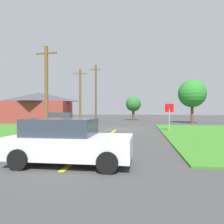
# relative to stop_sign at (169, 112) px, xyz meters

# --- Properties ---
(ground_plane) EXTENTS (120.00, 120.00, 0.00)m
(ground_plane) POSITION_rel_stop_sign_xyz_m (-4.84, 1.72, -1.72)
(ground_plane) COLOR #3D3D3D
(lane_stripe_center) EXTENTS (0.20, 14.00, 0.01)m
(lane_stripe_center) POSITION_rel_stop_sign_xyz_m (-4.84, -6.28, -1.71)
(lane_stripe_center) COLOR yellow
(lane_stripe_center) RESTS_ON ground
(stop_sign) EXTENTS (0.73, 0.16, 2.45)m
(stop_sign) POSITION_rel_stop_sign_xyz_m (0.00, 0.00, 0.00)
(stop_sign) COLOR #9EA0A8
(stop_sign) RESTS_ON ground
(car_behind_on_main_road) EXTENTS (4.27, 2.18, 1.62)m
(car_behind_on_main_road) POSITION_rel_stop_sign_xyz_m (-4.92, -12.27, -0.91)
(car_behind_on_main_road) COLOR silver
(car_behind_on_main_road) RESTS_ON ground
(parked_car_near_building) EXTENTS (4.68, 2.31, 1.62)m
(parked_car_near_building) POSITION_rel_stop_sign_xyz_m (-10.99, 3.38, -0.91)
(parked_car_near_building) COLOR red
(parked_car_near_building) RESTS_ON ground
(utility_pole_near) EXTENTS (1.80, 0.28, 7.01)m
(utility_pole_near) POSITION_rel_stop_sign_xyz_m (-9.96, -2.99, 1.92)
(utility_pole_near) COLOR brown
(utility_pole_near) RESTS_ON ground
(utility_pole_mid) EXTENTS (1.77, 0.60, 7.24)m
(utility_pole_mid) POSITION_rel_stop_sign_xyz_m (-10.42, 8.32, 2.01)
(utility_pole_mid) COLOR brown
(utility_pole_mid) RESTS_ON ground
(utility_pole_far) EXTENTS (1.78, 0.54, 9.21)m
(utility_pole_far) POSITION_rel_stop_sign_xyz_m (-9.90, 15.63, 3.00)
(utility_pole_far) COLOR brown
(utility_pole_far) RESTS_ON ground
(oak_tree_left) EXTENTS (2.73, 2.73, 4.31)m
(oak_tree_left) POSITION_rel_stop_sign_xyz_m (-3.94, 19.96, 1.19)
(oak_tree_left) COLOR brown
(oak_tree_left) RESTS_ON ground
(pine_tree_center) EXTENTS (3.85, 3.85, 6.10)m
(pine_tree_center) POSITION_rel_stop_sign_xyz_m (4.53, 12.19, 2.44)
(pine_tree_center) COLOR brown
(pine_tree_center) RESTS_ON ground
(barn) EXTENTS (9.37, 7.22, 4.39)m
(barn) POSITION_rel_stop_sign_xyz_m (-17.25, 10.31, 0.48)
(barn) COLOR maroon
(barn) RESTS_ON ground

